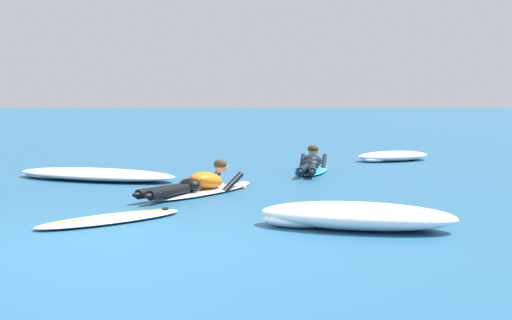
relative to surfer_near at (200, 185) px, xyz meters
name	(u,v)px	position (x,y,z in m)	size (l,w,h in m)	color
ground_plane	(188,159)	(-0.60, 6.20, -0.14)	(120.00, 120.00, 0.00)	#235B84
surfer_near	(200,185)	(0.00, 0.00, 0.00)	(1.82, 2.49, 0.54)	silver
surfer_far	(311,165)	(2.00, 3.24, 0.00)	(0.95, 2.65, 0.55)	#2DB2D1
drifting_surfboard	(112,219)	(-0.93, -2.41, -0.10)	(1.85, 1.75, 0.16)	white
whitewater_front	(97,175)	(-1.93, 2.03, -0.05)	(3.31, 2.27, 0.19)	white
whitewater_mid_left	(393,156)	(4.09, 5.66, -0.03)	(2.02, 1.58, 0.22)	white
whitewater_back	(357,216)	(1.93, -2.96, 0.00)	(2.39, 1.50, 0.30)	white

